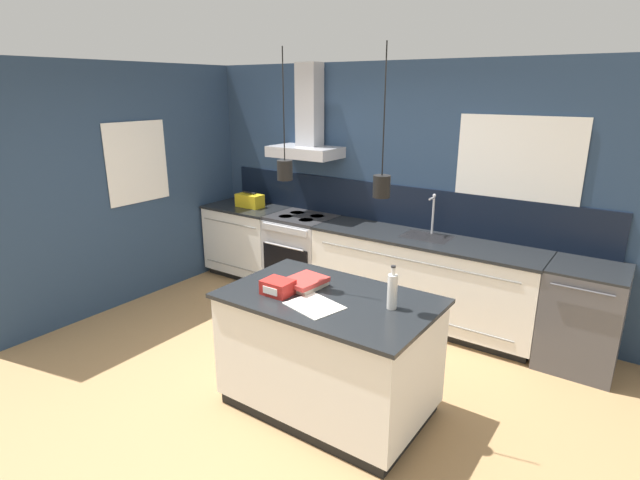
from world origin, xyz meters
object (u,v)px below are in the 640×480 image
object	(u,v)px
dishwasher	(582,317)
yellow_toolbox	(250,201)
oven_range	(302,253)
red_supply_box	(278,287)
book_stack	(306,283)
bottle_on_island	(392,291)

from	to	relation	value
dishwasher	yellow_toolbox	size ratio (longest dim) A/B	2.68
oven_range	red_supply_box	world-z (taller)	red_supply_box
red_supply_box	dishwasher	bearing A→B (deg)	47.21
book_stack	yellow_toolbox	size ratio (longest dim) A/B	0.96
red_supply_box	yellow_toolbox	world-z (taller)	yellow_toolbox
dishwasher	yellow_toolbox	world-z (taller)	yellow_toolbox
book_stack	red_supply_box	bearing A→B (deg)	-115.62
oven_range	book_stack	bearing A→B (deg)	-52.07
dishwasher	bottle_on_island	size ratio (longest dim) A/B	2.97
oven_range	dishwasher	distance (m)	3.00
book_stack	red_supply_box	distance (m)	0.23
yellow_toolbox	book_stack	bearing A→B (deg)	-38.71
book_stack	red_supply_box	world-z (taller)	red_supply_box
oven_range	dishwasher	world-z (taller)	same
bottle_on_island	yellow_toolbox	bearing A→B (deg)	149.42
dishwasher	bottle_on_island	distance (m)	2.02
dishwasher	red_supply_box	world-z (taller)	red_supply_box
dishwasher	yellow_toolbox	bearing A→B (deg)	180.00
bottle_on_island	book_stack	size ratio (longest dim) A/B	0.93
oven_range	book_stack	size ratio (longest dim) A/B	2.78
oven_range	yellow_toolbox	world-z (taller)	yellow_toolbox
dishwasher	red_supply_box	distance (m)	2.66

